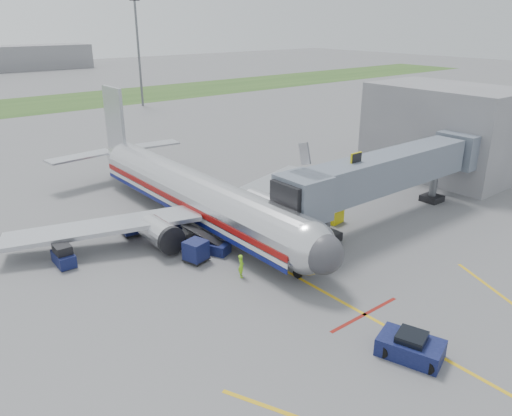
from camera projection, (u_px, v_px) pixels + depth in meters
ground at (318, 289)px, 33.46m from camera, size 400.00×400.00×0.00m
apron_markings at (412, 341)px, 28.07m from camera, size 21.52×50.00×0.01m
airliner at (195, 193)px, 43.61m from camera, size 32.10×35.67×10.25m
jet_bridge at (384, 173)px, 43.02m from camera, size 25.30×4.00×6.90m
terminal at (444, 131)px, 56.49m from camera, size 10.00×16.00×10.00m
light_mast_right at (139, 51)px, 98.82m from camera, size 2.00×0.44×20.40m
pushback_tug at (411, 347)px, 26.61m from camera, size 3.00×3.81×1.39m
baggage_tug at (63, 256)px, 36.45m from camera, size 1.22×2.30×1.59m
baggage_cart_a at (196, 251)px, 36.91m from camera, size 1.87×1.87×1.64m
baggage_cart_b at (173, 226)px, 41.34m from camera, size 1.95×1.95×1.58m
baggage_cart_c at (131, 226)px, 41.49m from camera, size 1.62×1.62×1.60m
belt_loader at (208, 245)px, 38.66m from camera, size 2.61×4.02×1.93m
ground_power_cart at (335, 216)px, 44.03m from camera, size 1.66×1.23×1.22m
ramp_worker at (241, 266)px, 34.72m from camera, size 0.65×0.74×1.69m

